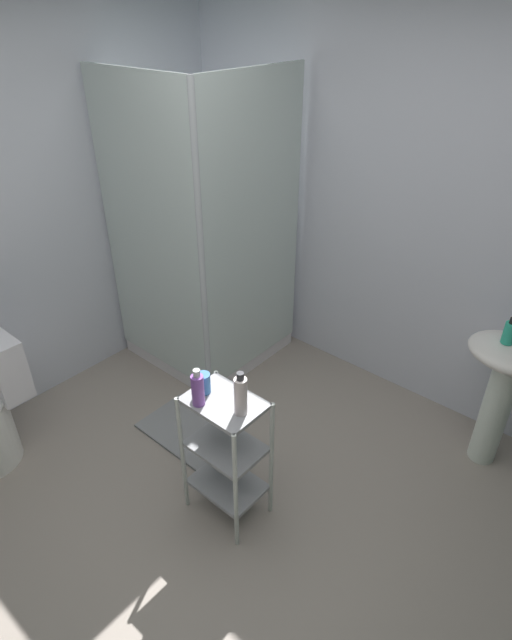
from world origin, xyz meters
TOP-DOWN VIEW (x-y plane):
  - ground_plane at (0.00, 0.00)m, footprint 4.20×4.20m
  - wall_back at (0.01, 1.85)m, footprint 4.20×0.14m
  - shower_stall at (-1.23, 1.18)m, footprint 0.92×0.92m
  - pedestal_sink at (0.70, 1.52)m, footprint 0.46×0.37m
  - storage_cart at (-0.19, 0.28)m, footprint 0.38×0.28m
  - hand_soap_bottle at (0.65, 1.49)m, footprint 0.06×0.06m
  - conditioner_bottle_purple at (-0.26, 0.20)m, footprint 0.06×0.06m
  - lotion_bottle_white at (-0.08, 0.28)m, footprint 0.06×0.06m
  - rinse_cup at (-0.31, 0.27)m, footprint 0.07×0.07m
  - bath_mat at (-0.76, 0.53)m, footprint 0.60×0.40m

SIDE VIEW (x-z plane):
  - ground_plane at x=0.00m, z-range -0.02..0.00m
  - bath_mat at x=-0.76m, z-range 0.00..0.02m
  - storage_cart at x=-0.19m, z-range 0.07..0.81m
  - shower_stall at x=-1.23m, z-range -0.54..1.46m
  - pedestal_sink at x=0.70m, z-range 0.17..0.98m
  - rinse_cup at x=-0.31m, z-range 0.74..0.84m
  - conditioner_bottle_purple at x=-0.26m, z-range 0.73..0.92m
  - lotion_bottle_white at x=-0.08m, z-range 0.73..0.95m
  - hand_soap_bottle at x=0.65m, z-range 0.80..0.95m
  - wall_back at x=0.01m, z-range 0.00..2.50m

